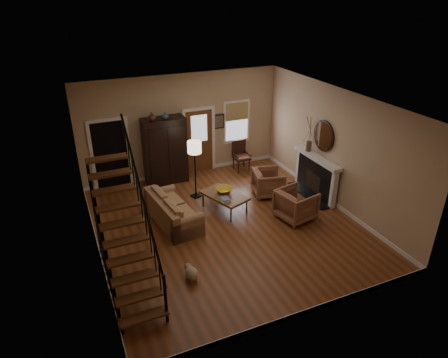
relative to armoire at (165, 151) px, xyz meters
name	(u,v)px	position (x,y,z in m)	size (l,w,h in m)	color
room	(188,151)	(0.29, -1.39, 0.46)	(7.00, 7.33, 3.30)	brown
staircase	(123,220)	(-2.08, -4.45, 0.55)	(0.94, 2.80, 3.20)	brown
fireplace	(317,172)	(3.83, -2.65, -0.31)	(0.33, 1.95, 2.30)	black
armoire	(165,151)	(0.00, 0.00, 0.00)	(1.30, 0.60, 2.10)	black
vase_a	(152,116)	(-0.35, -0.10, 1.17)	(0.24, 0.24, 0.25)	#4C2619
vase_b	(165,115)	(0.05, -0.10, 1.16)	(0.20, 0.20, 0.21)	#334C60
sofa	(173,211)	(-0.54, -2.48, -0.68)	(0.85, 1.97, 0.74)	#996D45
coffee_table	(225,202)	(0.96, -2.42, -0.80)	(0.76, 1.30, 0.50)	brown
bowl	(224,190)	(1.01, -2.27, -0.50)	(0.44, 0.44, 0.11)	gold
books	(225,199)	(0.84, -2.72, -0.52)	(0.24, 0.32, 0.06)	beige
armchair_left	(296,205)	(2.54, -3.57, -0.63)	(0.89, 0.92, 0.84)	brown
armchair_right	(268,183)	(2.52, -2.10, -0.66)	(0.84, 0.86, 0.79)	brown
floor_lamp	(195,170)	(0.50, -1.35, -0.18)	(0.40, 0.40, 1.74)	black
side_chair	(241,156)	(2.55, -0.20, -0.54)	(0.54, 0.54, 1.02)	black
dog	(192,274)	(-0.86, -4.84, -0.89)	(0.25, 0.43, 0.31)	tan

